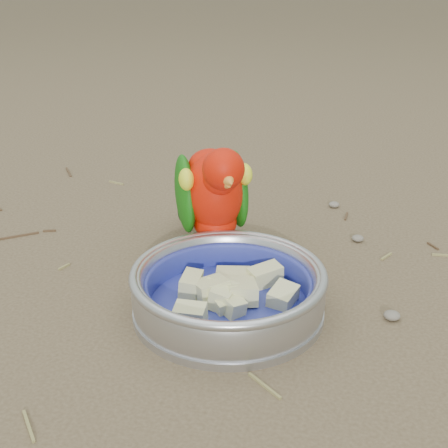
# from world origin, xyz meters

# --- Properties ---
(ground) EXTENTS (60.00, 60.00, 0.00)m
(ground) POSITION_xyz_m (0.00, 0.00, 0.00)
(ground) COLOR brown
(food_bowl) EXTENTS (0.24, 0.24, 0.02)m
(food_bowl) POSITION_xyz_m (0.08, -0.03, 0.01)
(food_bowl) COLOR #B2B2BA
(food_bowl) RESTS_ON ground
(bowl_wall) EXTENTS (0.24, 0.24, 0.04)m
(bowl_wall) POSITION_xyz_m (0.08, -0.03, 0.04)
(bowl_wall) COLOR #B2B2BA
(bowl_wall) RESTS_ON food_bowl
(fruit_wedges) EXTENTS (0.14, 0.14, 0.03)m
(fruit_wedges) POSITION_xyz_m (0.08, -0.03, 0.03)
(fruit_wedges) COLOR beige
(fruit_wedges) RESTS_ON food_bowl
(lory_parrot) EXTENTS (0.19, 0.24, 0.18)m
(lory_parrot) POSITION_xyz_m (0.02, 0.11, 0.09)
(lory_parrot) COLOR red
(lory_parrot) RESTS_ON ground
(ground_debris) EXTENTS (0.90, 0.80, 0.01)m
(ground_debris) POSITION_xyz_m (-0.02, 0.10, 0.00)
(ground_debris) COLOR olive
(ground_debris) RESTS_ON ground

